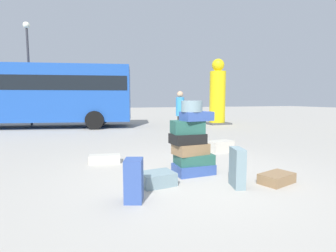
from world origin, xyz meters
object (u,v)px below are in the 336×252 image
Objects in this scene: suitcase_navy_behind_tower at (134,180)px; person_bearded_onlooker at (180,111)px; yellow_dummy_statue at (217,95)px; suitcase_cream_foreground_far at (220,146)px; suitcase_slate_right_side at (157,179)px; suitcase_slate_foreground_near at (237,168)px; parked_bus at (35,92)px; lamp_post at (28,58)px; suitcase_brown_upright_blue at (277,178)px; suitcase_tower at (192,142)px; suitcase_cream_left_side at (105,159)px.

person_bearded_onlooker reaches higher than suitcase_navy_behind_tower.
suitcase_cream_foreground_far is at bearing -117.76° from yellow_dummy_statue.
yellow_dummy_statue is at bearing 47.31° from suitcase_slate_right_side.
suitcase_slate_foreground_near is 12.17m from parked_bus.
yellow_dummy_statue is at bearing -13.49° from lamp_post.
suitcase_slate_foreground_near is at bearing -55.95° from parked_bus.
suitcase_brown_upright_blue is 2.53m from suitcase_navy_behind_tower.
lamp_post is at bearing -138.13° from person_bearded_onlooker.
suitcase_slate_foreground_near is 1.16× the size of suitcase_slate_right_side.
parked_bus is at bearing 113.35° from suitcase_cream_foreground_far.
yellow_dummy_statue is 10.77m from lamp_post.
lamp_post is (-10.29, 2.47, 2.03)m from yellow_dummy_statue.
suitcase_brown_upright_blue is at bearing 10.08° from suitcase_slate_foreground_near.
suitcase_slate_right_side is at bearing 172.46° from suitcase_slate_foreground_near.
suitcase_tower is 2.07× the size of suitcase_cream_foreground_far.
suitcase_brown_upright_blue is 1.00× the size of suitcase_navy_behind_tower.
suitcase_brown_upright_blue is 0.11× the size of lamp_post.
suitcase_navy_behind_tower reaches higher than suitcase_slate_right_side.
yellow_dummy_statue is (4.99, 9.90, 1.35)m from suitcase_slate_foreground_near.
suitcase_slate_right_side is at bearing 147.17° from suitcase_brown_upright_blue.
lamp_post reaches higher than suitcase_cream_left_side.
parked_bus is (-3.59, 10.57, 1.72)m from suitcase_slate_right_side.
parked_bus is (-2.84, 8.72, 1.74)m from suitcase_cream_left_side.
suitcase_navy_behind_tower is at bearing -78.56° from suitcase_cream_left_side.
yellow_dummy_statue is 0.67× the size of lamp_post.
person_bearded_onlooker reaches higher than suitcase_brown_upright_blue.
suitcase_navy_behind_tower is at bearing -64.12° from parked_bus.
suitcase_cream_left_side is 3.66m from suitcase_brown_upright_blue.
suitcase_slate_foreground_near is at bearing 20.12° from suitcase_navy_behind_tower.
lamp_post reaches higher than suitcase_navy_behind_tower.
suitcase_brown_upright_blue is 0.06× the size of parked_bus.
suitcase_tower is at bearing -121.19° from yellow_dummy_statue.
suitcase_cream_left_side is 3.09m from suitcase_slate_foreground_near.
suitcase_brown_upright_blue is 12.57m from parked_bus.
lamp_post is (-6.18, 7.23, 2.66)m from person_bearded_onlooker.
yellow_dummy_statue reaches higher than suitcase_navy_behind_tower.
suitcase_cream_foreground_far is 3.29m from suitcase_slate_right_side.
suitcase_navy_behind_tower is (-1.33, -1.05, -0.32)m from suitcase_tower.
suitcase_tower is 2.41m from suitcase_cream_foreground_far.
suitcase_slate_foreground_near reaches higher than suitcase_cream_left_side.
suitcase_slate_foreground_near is 1.06× the size of suitcase_navy_behind_tower.
suitcase_slate_foreground_near is (2.00, -2.34, 0.23)m from suitcase_cream_left_side.
suitcase_cream_foreground_far is 1.12× the size of suitcase_brown_upright_blue.
lamp_post is (-6.07, 12.42, 3.62)m from suitcase_brown_upright_blue.
yellow_dummy_statue is (6.75, 9.98, 1.37)m from suitcase_navy_behind_tower.
lamp_post is (-0.45, 1.31, 1.88)m from parked_bus.
suitcase_cream_left_side is at bearing -71.80° from lamp_post.
suitcase_cream_foreground_far is at bearing 32.83° from suitcase_slate_right_side.
suitcase_tower is 0.82× the size of person_bearded_onlooker.
suitcase_slate_right_side is (-2.44, -2.20, -0.04)m from suitcase_cream_foreground_far.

